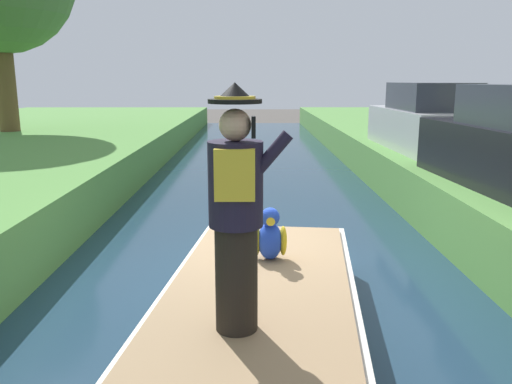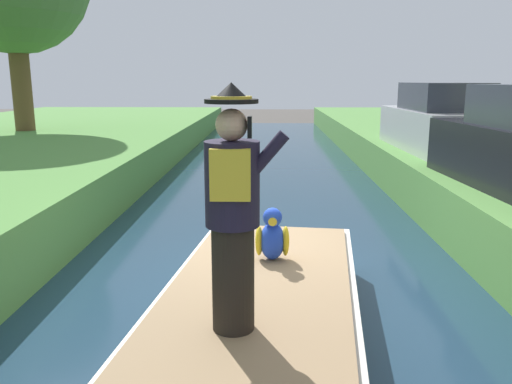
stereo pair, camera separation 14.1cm
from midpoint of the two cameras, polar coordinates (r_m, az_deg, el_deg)
The scene contains 6 objects.
ground_plane at distance 6.63m, azimuth -0.40°, elevation -10.52°, with size 80.00×80.00×0.00m, color #4C4742.
canal_water at distance 6.61m, azimuth -0.40°, elevation -10.12°, with size 5.37×48.00×0.10m, color #1E384C.
boat at distance 5.02m, azimuth -0.40°, elevation -13.35°, with size 2.27×4.38×0.61m.
person_pirate at distance 3.76m, azimuth -3.26°, elevation -2.19°, with size 0.61×0.42×1.85m.
parrot_plush at distance 5.44m, azimuth 0.82°, elevation -5.00°, with size 0.36×0.34×0.57m.
parked_car_silver at distance 12.52m, azimuth 18.14°, elevation 7.44°, with size 1.81×4.05×1.50m.
Camera 1 is at (-0.07, -6.11, 2.58)m, focal length 36.12 mm.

